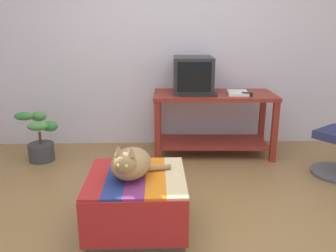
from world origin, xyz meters
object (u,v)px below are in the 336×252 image
at_px(tv_monitor, 193,75).
at_px(ottoman_with_blanket, 137,203).
at_px(book, 238,93).
at_px(potted_plant, 41,141).
at_px(desk, 213,113).
at_px(keyboard, 198,94).
at_px(stapler, 247,94).
at_px(cat, 131,163).

bearing_deg(tv_monitor, ottoman_with_blanket, -106.77).
relative_size(tv_monitor, ottoman_with_blanket, 0.72).
relative_size(book, potted_plant, 0.54).
relative_size(tv_monitor, potted_plant, 0.90).
bearing_deg(desk, tv_monitor, 167.88).
distance_m(keyboard, book, 0.45).
height_order(ottoman_with_blanket, stapler, stapler).
relative_size(tv_monitor, book, 1.66).
bearing_deg(desk, keyboard, -144.28).
height_order(book, cat, book).
bearing_deg(tv_monitor, potted_plant, -170.34).
distance_m(tv_monitor, stapler, 0.63).
xyz_separation_m(tv_monitor, cat, (-0.58, -1.63, -0.37)).
xyz_separation_m(ottoman_with_blanket, cat, (-0.03, -0.03, 0.32)).
bearing_deg(keyboard, stapler, -2.67).
relative_size(tv_monitor, stapler, 4.49).
height_order(desk, ottoman_with_blanket, desk).
distance_m(tv_monitor, cat, 1.77).
xyz_separation_m(keyboard, stapler, (0.52, -0.04, 0.01)).
height_order(desk, tv_monitor, tv_monitor).
xyz_separation_m(book, stapler, (0.08, -0.12, 0.01)).
distance_m(ottoman_with_blanket, cat, 0.32).
xyz_separation_m(keyboard, book, (0.44, 0.07, 0.00)).
bearing_deg(keyboard, tv_monitor, 104.18).
bearing_deg(potted_plant, tv_monitor, 7.48).
bearing_deg(book, potted_plant, -170.56).
height_order(book, ottoman_with_blanket, book).
xyz_separation_m(tv_monitor, ottoman_with_blanket, (-0.55, -1.61, -0.69)).
relative_size(desk, potted_plant, 2.46).
bearing_deg(cat, tv_monitor, 81.17).
relative_size(desk, stapler, 12.29).
distance_m(keyboard, cat, 1.59).
xyz_separation_m(tv_monitor, keyboard, (0.04, -0.19, -0.18)).
height_order(cat, stapler, stapler).
relative_size(tv_monitor, keyboard, 1.23).
relative_size(book, cat, 0.67).
height_order(tv_monitor, cat, tv_monitor).
distance_m(desk, tv_monitor, 0.48).
bearing_deg(cat, desk, 73.41).
distance_m(cat, potted_plant, 1.81).
bearing_deg(desk, cat, -115.28).
distance_m(desk, cat, 1.77).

